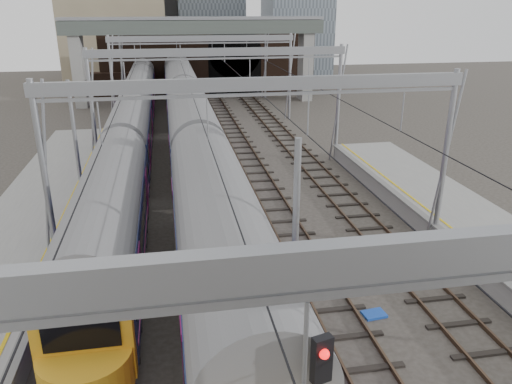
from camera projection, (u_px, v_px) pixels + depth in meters
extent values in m
cube|color=slate|center=(24.00, 340.00, 14.87)|extent=(0.35, 55.00, 0.12)
cube|color=gold|center=(5.00, 340.00, 14.77)|extent=(0.12, 55.00, 0.01)
cube|color=#4C3828|center=(113.00, 209.00, 26.97)|extent=(0.08, 80.00, 0.16)
cube|color=#4C3828|center=(140.00, 207.00, 27.20)|extent=(0.08, 80.00, 0.16)
cube|color=black|center=(127.00, 209.00, 27.11)|extent=(2.40, 80.00, 0.14)
cube|color=#4C3828|center=(187.00, 204.00, 27.63)|extent=(0.08, 80.00, 0.16)
cube|color=#4C3828|center=(213.00, 202.00, 27.87)|extent=(0.08, 80.00, 0.16)
cube|color=black|center=(200.00, 204.00, 27.77)|extent=(2.40, 80.00, 0.14)
cube|color=#4C3828|center=(258.00, 199.00, 28.29)|extent=(0.08, 80.00, 0.16)
cube|color=#4C3828|center=(283.00, 197.00, 28.53)|extent=(0.08, 80.00, 0.16)
cube|color=black|center=(271.00, 200.00, 28.44)|extent=(2.40, 80.00, 0.14)
cube|color=#4C3828|center=(326.00, 195.00, 28.95)|extent=(0.08, 80.00, 0.16)
cube|color=#4C3828|center=(349.00, 193.00, 29.19)|extent=(0.08, 80.00, 0.16)
cube|color=black|center=(338.00, 195.00, 29.10)|extent=(2.40, 80.00, 0.14)
cube|color=gray|center=(467.00, 251.00, 6.09)|extent=(16.80, 0.28, 0.50)
cylinder|color=gray|center=(46.00, 186.00, 18.90)|extent=(0.24, 0.24, 8.00)
cylinder|color=gray|center=(444.00, 163.00, 21.61)|extent=(0.24, 0.24, 8.00)
cube|color=gray|center=(259.00, 84.00, 18.99)|extent=(16.80, 0.28, 0.50)
cylinder|color=gray|center=(93.00, 112.00, 31.80)|extent=(0.24, 0.24, 8.00)
cylinder|color=gray|center=(338.00, 104.00, 34.51)|extent=(0.24, 0.24, 8.00)
cube|color=gray|center=(219.00, 52.00, 31.89)|extent=(16.80, 0.28, 0.50)
cylinder|color=gray|center=(112.00, 81.00, 44.70)|extent=(0.24, 0.24, 8.00)
cylinder|color=gray|center=(290.00, 77.00, 47.41)|extent=(0.24, 0.24, 8.00)
cube|color=gray|center=(202.00, 38.00, 44.79)|extent=(16.80, 0.28, 0.50)
cylinder|color=gray|center=(122.00, 66.00, 55.75)|extent=(0.24, 0.24, 8.00)
cylinder|color=gray|center=(265.00, 63.00, 58.47)|extent=(0.24, 0.24, 8.00)
cube|color=gray|center=(194.00, 32.00, 55.85)|extent=(16.80, 0.28, 0.50)
cube|color=black|center=(117.00, 109.00, 25.18)|extent=(0.03, 80.00, 0.03)
cube|color=black|center=(196.00, 106.00, 25.85)|extent=(0.03, 80.00, 0.03)
cube|color=black|center=(272.00, 104.00, 26.51)|extent=(0.03, 80.00, 0.03)
cube|color=black|center=(343.00, 101.00, 27.17)|extent=(0.03, 80.00, 0.03)
cube|color=#301E15|center=(209.00, 57.00, 60.95)|extent=(26.00, 2.00, 9.00)
cube|color=black|center=(235.00, 73.00, 61.18)|extent=(6.50, 0.10, 5.20)
cylinder|color=black|center=(235.00, 51.00, 60.26)|extent=(6.50, 0.10, 6.50)
cube|color=#301E15|center=(110.00, 85.00, 59.10)|extent=(6.00, 1.50, 3.00)
cube|color=gray|center=(79.00, 68.00, 53.16)|extent=(1.20, 2.50, 8.20)
cube|color=gray|center=(305.00, 64.00, 57.30)|extent=(1.20, 2.50, 8.20)
cube|color=#4A534D|center=(195.00, 27.00, 53.79)|extent=(28.00, 3.00, 1.40)
cube|color=gray|center=(194.00, 18.00, 53.48)|extent=(28.00, 3.00, 0.30)
cube|color=tan|center=(113.00, 1.00, 69.58)|extent=(14.00, 12.00, 22.00)
cube|color=gray|center=(170.00, 14.00, 84.51)|extent=(18.00, 14.00, 18.00)
cube|color=black|center=(187.00, 133.00, 41.99)|extent=(2.34, 69.30, 0.70)
cube|color=#131D43|center=(185.00, 109.00, 41.29)|extent=(2.98, 69.30, 2.66)
cylinder|color=slate|center=(185.00, 93.00, 40.82)|extent=(2.92, 68.80, 2.92)
cube|color=black|center=(185.00, 104.00, 41.14)|extent=(3.00, 68.10, 0.80)
cube|color=#BD3B80|center=(186.00, 118.00, 41.55)|extent=(3.00, 68.30, 0.13)
cube|color=black|center=(138.00, 134.00, 41.47)|extent=(2.03, 60.27, 0.70)
cube|color=#131D43|center=(136.00, 113.00, 40.84)|extent=(2.58, 60.27, 2.31)
cylinder|color=slate|center=(135.00, 99.00, 40.43)|extent=(2.53, 59.77, 2.53)
cube|color=black|center=(136.00, 108.00, 40.71)|extent=(2.60, 59.07, 0.69)
cube|color=#BD3B80|center=(137.00, 120.00, 41.06)|extent=(2.60, 59.27, 0.11)
cube|color=gold|center=(85.00, 348.00, 12.97)|extent=(2.53, 0.60, 2.11)
cube|color=black|center=(81.00, 334.00, 12.61)|extent=(1.94, 0.08, 0.92)
cylinder|color=black|center=(228.00, 334.00, 12.87)|extent=(0.16, 0.16, 4.88)
cube|color=black|center=(227.00, 265.00, 11.96)|extent=(0.40, 0.31, 0.91)
sphere|color=red|center=(228.00, 260.00, 11.78)|extent=(0.18, 0.18, 0.18)
cube|color=black|center=(322.00, 359.00, 8.68)|extent=(0.39, 0.27, 0.93)
sphere|color=red|center=(324.00, 354.00, 8.50)|extent=(0.19, 0.19, 0.19)
cube|color=#1846B7|center=(239.00, 320.00, 17.48)|extent=(0.78, 0.60, 0.09)
cube|color=#1846B7|center=(374.00, 314.00, 17.83)|extent=(0.87, 0.66, 0.10)
cube|color=#1846B7|center=(364.00, 245.00, 22.94)|extent=(0.86, 0.67, 0.09)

